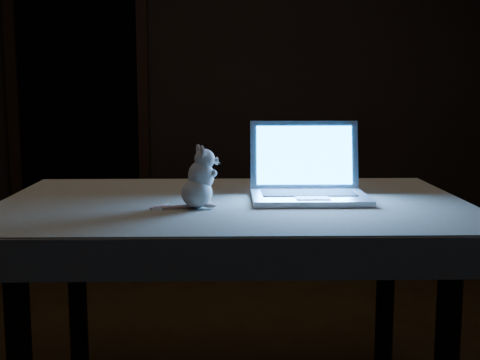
{
  "coord_description": "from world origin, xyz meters",
  "views": [
    {
      "loc": [
        0.05,
        -2.4,
        1.09
      ],
      "look_at": [
        0.08,
        -0.43,
        0.81
      ],
      "focal_mm": 48.0,
      "sensor_mm": 36.0,
      "label": 1
    }
  ],
  "objects": [
    {
      "name": "laptop",
      "position": [
        0.3,
        -0.41,
        0.86
      ],
      "size": [
        0.37,
        0.32,
        0.25
      ],
      "primitive_type": null,
      "rotation": [
        0.0,
        0.0,
        0.01
      ],
      "color": "silver",
      "rests_on": "tablecloth"
    },
    {
      "name": "plush_mouse",
      "position": [
        -0.05,
        -0.53,
        0.83
      ],
      "size": [
        0.18,
        0.18,
        0.19
      ],
      "primitive_type": null,
      "rotation": [
        0.0,
        0.0,
        0.37
      ],
      "color": "silver",
      "rests_on": "tablecloth"
    },
    {
      "name": "table",
      "position": [
        0.06,
        -0.41,
        0.36
      ],
      "size": [
        1.37,
        0.89,
        0.73
      ],
      "primitive_type": null,
      "rotation": [
        0.0,
        0.0,
        0.01
      ],
      "color": "black",
      "rests_on": "floor"
    },
    {
      "name": "doorway",
      "position": [
        -1.1,
        2.5,
        1.06
      ],
      "size": [
        1.06,
        0.36,
        2.13
      ],
      "primitive_type": null,
      "color": "black",
      "rests_on": "back_wall"
    },
    {
      "name": "back_wall",
      "position": [
        0.0,
        2.5,
        1.3
      ],
      "size": [
        4.5,
        0.04,
        2.6
      ],
      "primitive_type": "cube",
      "color": "black",
      "rests_on": "ground"
    },
    {
      "name": "tablecloth",
      "position": [
        0.08,
        -0.44,
        0.68
      ],
      "size": [
        1.63,
        1.25,
        0.11
      ],
      "primitive_type": null,
      "rotation": [
        0.0,
        0.0,
        0.2
      ],
      "color": "#B9B19C",
      "rests_on": "table"
    }
  ]
}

